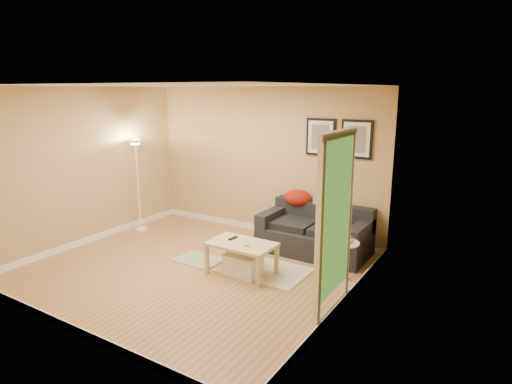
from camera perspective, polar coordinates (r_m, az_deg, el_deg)
floor at (r=6.44m, az=-8.30°, el=-10.03°), size 4.50×4.50×0.00m
ceiling at (r=5.91m, az=-9.18°, el=13.77°), size 4.50×4.50×0.00m
wall_back at (r=7.64m, az=1.05°, el=4.03°), size 4.50×0.00×4.50m
wall_front at (r=4.76m, az=-24.53°, el=-3.04°), size 4.50×0.00×4.50m
wall_left at (r=7.68m, az=-21.63°, el=3.13°), size 0.00×4.00×4.00m
wall_right at (r=4.92m, az=11.67°, el=-1.55°), size 0.00×4.00×4.00m
baseboard_back at (r=7.94m, az=0.98°, el=-4.91°), size 4.50×0.02×0.10m
baseboard_front at (r=5.23m, az=-23.06°, el=-16.28°), size 4.50×0.02×0.10m
baseboard_left at (r=7.97m, az=-20.81°, el=-5.74°), size 0.02×4.00×0.10m
baseboard_right at (r=5.38m, az=10.92°, el=-14.51°), size 0.02×4.00×0.10m
sofa at (r=6.91m, az=7.73°, el=-5.01°), size 1.70×0.90×0.75m
red_throw at (r=7.26m, az=5.57°, el=-0.80°), size 0.48×0.36×0.28m
plaid_throw at (r=7.06m, az=9.56°, el=-1.27°), size 0.45×0.32×0.10m
framed_print_left at (r=7.07m, az=8.56°, el=7.21°), size 0.50×0.04×0.60m
framed_print_right at (r=6.85m, az=13.20°, el=6.81°), size 0.50×0.04×0.60m
area_rug at (r=6.33m, az=1.05°, el=-10.26°), size 1.25×0.85×0.01m
green_runner at (r=6.73m, az=-7.60°, el=-8.88°), size 0.70×0.50×0.01m
coffee_table at (r=6.13m, az=-1.92°, el=-8.76°), size 0.94×0.59×0.46m
remote_control at (r=6.21m, az=-3.07°, el=-6.12°), size 0.06×0.16×0.02m
tape_roll at (r=5.93m, az=-1.31°, el=-7.02°), size 0.07×0.07×0.03m
storage_bin at (r=6.13m, az=-1.69°, el=-9.55°), size 0.50×0.37×0.31m
side_table at (r=5.97m, az=11.60°, el=-9.11°), size 0.38×0.38×0.58m
book_stack at (r=5.85m, az=11.67°, el=-6.20°), size 0.21×0.25×0.07m
floor_lamp at (r=8.13m, az=-15.33°, el=0.54°), size 0.22×0.22×1.69m
doorway at (r=4.88m, az=10.35°, el=-4.99°), size 0.12×1.01×2.13m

